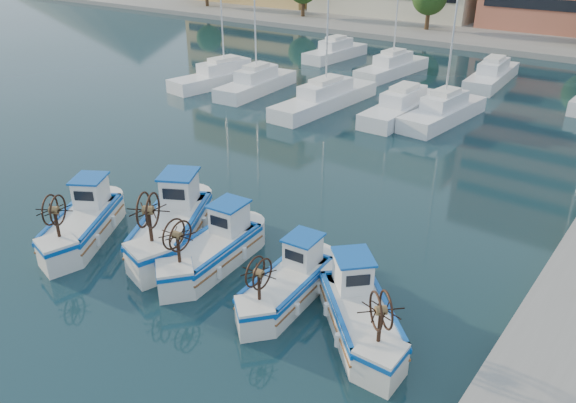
% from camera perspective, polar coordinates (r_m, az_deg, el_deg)
% --- Properties ---
extents(ground, '(300.00, 300.00, 0.00)m').
position_cam_1_polar(ground, '(21.28, -13.05, -7.20)').
color(ground, '#193641').
rests_on(ground, ground).
extents(yacht_marina, '(38.73, 23.70, 11.50)m').
position_cam_1_polar(yacht_marina, '(44.11, 12.53, 11.16)').
color(yacht_marina, white).
rests_on(yacht_marina, ground).
extents(fishing_boat_a, '(3.83, 4.64, 2.83)m').
position_cam_1_polar(fishing_boat_a, '(24.13, -20.08, -1.85)').
color(fishing_boat_a, silver).
rests_on(fishing_boat_a, ground).
extents(fishing_boat_b, '(4.19, 5.25, 3.18)m').
position_cam_1_polar(fishing_boat_b, '(22.80, -11.66, -2.10)').
color(fishing_boat_b, silver).
rests_on(fishing_boat_b, ground).
extents(fishing_boat_c, '(2.21, 4.46, 2.73)m').
position_cam_1_polar(fishing_boat_c, '(21.10, -7.53, -4.60)').
color(fishing_boat_c, silver).
rests_on(fishing_boat_c, ground).
extents(fishing_boat_d, '(1.97, 4.09, 2.51)m').
position_cam_1_polar(fishing_boat_d, '(19.12, 0.07, -8.12)').
color(fishing_boat_d, silver).
rests_on(fishing_boat_d, ground).
extents(fishing_boat_e, '(4.18, 4.12, 2.69)m').
position_cam_1_polar(fishing_boat_e, '(17.86, 7.31, -10.96)').
color(fishing_boat_e, silver).
rests_on(fishing_boat_e, ground).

